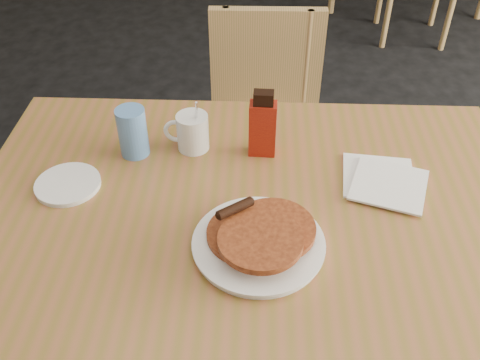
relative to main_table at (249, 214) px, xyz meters
name	(u,v)px	position (x,y,z in m)	size (l,w,h in m)	color
main_table	(249,214)	(0.00, 0.00, 0.00)	(1.41, 0.99, 0.75)	#9C5E37
chair_main_far	(263,115)	(-0.01, 0.71, -0.19)	(0.43, 0.43, 0.88)	tan
pancake_plate	(259,239)	(0.03, -0.14, 0.06)	(0.28, 0.28, 0.08)	white
coffee_mug	(192,131)	(-0.17, 0.20, 0.09)	(0.12, 0.08, 0.15)	white
syrup_bottle	(263,126)	(0.02, 0.20, 0.12)	(0.07, 0.04, 0.18)	maroon
napkin_stack	(384,181)	(0.32, 0.10, 0.05)	(0.21, 0.23, 0.01)	white
blue_tumbler	(133,132)	(-0.31, 0.16, 0.10)	(0.07, 0.07, 0.13)	#5688CB
side_saucer	(68,184)	(-0.44, 0.02, 0.05)	(0.16, 0.16, 0.01)	white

